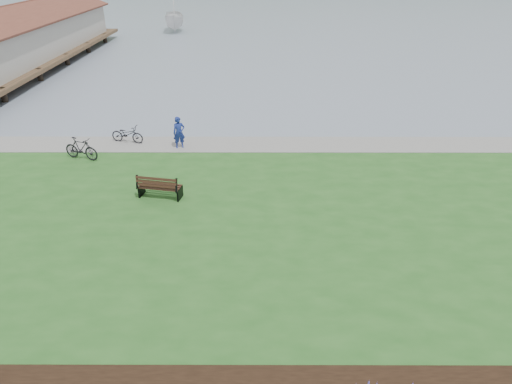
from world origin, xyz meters
TOP-DOWN VIEW (x-y plane):
  - ground at (0.00, 0.00)m, footprint 600.00×600.00m
  - lawn at (0.00, -2.00)m, footprint 34.00×20.00m
  - shoreline_path at (0.00, 6.90)m, footprint 34.00×2.20m
  - pier_pavilion at (-20.00, 27.52)m, footprint 8.00×36.00m
  - park_bench at (-2.66, 1.01)m, footprint 1.83×1.02m
  - person at (-2.65, 6.44)m, footprint 0.83×0.69m
  - bicycle_a at (-5.53, 7.20)m, footprint 1.05×1.90m
  - bicycle_b at (-7.20, 5.00)m, footprint 1.10×1.91m
  - sailboat at (-9.57, 48.31)m, footprint 12.61×12.78m

SIDE VIEW (x-z plane):
  - ground at x=0.00m, z-range 0.00..0.00m
  - sailboat at x=-9.57m, z-range -14.62..14.62m
  - lawn at x=0.00m, z-range 0.00..0.40m
  - shoreline_path at x=0.00m, z-range 0.40..0.43m
  - bicycle_a at x=-5.53m, z-range 0.40..1.34m
  - park_bench at x=-2.66m, z-range 0.40..1.47m
  - bicycle_b at x=-7.20m, z-range 0.40..1.51m
  - person at x=-2.65m, z-range 0.40..2.34m
  - pier_pavilion at x=-20.00m, z-range -0.06..5.34m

